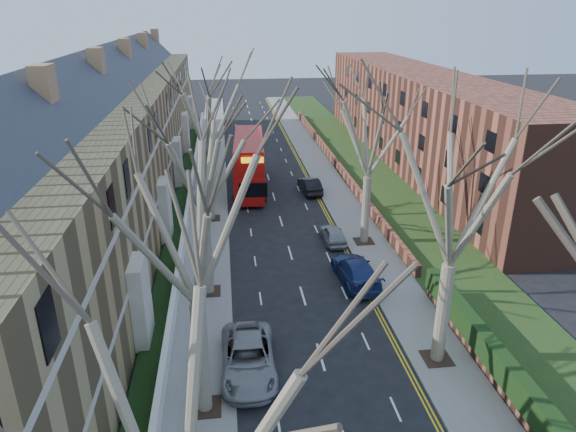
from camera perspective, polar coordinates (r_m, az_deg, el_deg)
name	(u,v)px	position (r m, az deg, el deg)	size (l,w,h in m)	color
pavement_left	(210,179)	(53.54, -8.65, 4.10)	(3.00, 102.00, 0.12)	slate
pavement_right	(325,175)	(54.49, 4.09, 4.62)	(3.00, 102.00, 0.12)	slate
terrace_left	(112,149)	(45.29, -18.98, 7.05)	(9.70, 78.00, 13.60)	#967C4C
flats_right	(420,118)	(60.20, 14.43, 10.51)	(13.97, 54.00, 10.00)	brown
wall_hedge_right	(549,430)	(23.89, 27.00, -20.43)	(0.70, 24.00, 1.80)	brown
front_wall_left	(189,201)	(45.88, -10.90, 1.61)	(0.30, 78.00, 1.00)	white
grass_verge_right	(366,172)	(55.49, 8.68, 4.84)	(6.00, 102.00, 0.06)	#1B3413
tree_left_near	(165,420)	(10.98, -13.48, -21.19)	(9.80, 9.80, 13.73)	#736452
tree_left_mid	(190,207)	(19.26, -10.86, 1.02)	(10.50, 10.50, 14.71)	#736452
tree_left_far	(200,147)	(28.89, -9.79, 7.51)	(10.15, 10.15, 14.22)	#736452
tree_left_dist	(205,104)	(40.57, -9.23, 12.16)	(10.50, 10.50, 14.71)	#736452
tree_right_mid	(460,178)	(23.34, 18.62, 3.98)	(10.50, 10.50, 14.71)	#736452
tree_right_far	(371,120)	(36.12, 9.22, 10.45)	(10.15, 10.15, 14.22)	#736452
double_decker_bus	(249,164)	(49.66, -4.33, 5.76)	(3.50, 12.09, 4.97)	#A00E0B
car_left_far	(248,358)	(25.59, -4.43, -15.47)	(2.59, 5.63, 1.56)	gray
car_right_near	(356,271)	(33.24, 7.56, -6.05)	(2.20, 5.42, 1.57)	navy
car_right_mid	(333,234)	(38.58, 5.03, -2.04)	(1.51, 3.77, 1.28)	gray
car_right_far	(310,185)	(48.94, 2.45, 3.43)	(1.53, 4.39, 1.45)	black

